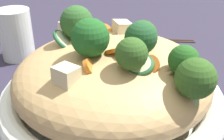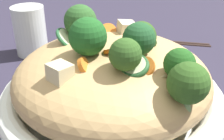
# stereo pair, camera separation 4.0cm
# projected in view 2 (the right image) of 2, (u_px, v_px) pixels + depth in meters

# --- Properties ---
(ground_plane) EXTENTS (3.00, 3.00, 0.00)m
(ground_plane) POSITION_uv_depth(u_px,v_px,m) (112.00, 114.00, 0.43)
(ground_plane) COLOR #2B2739
(serving_bowl) EXTENTS (0.33, 0.33, 0.05)m
(serving_bowl) POSITION_uv_depth(u_px,v_px,m) (112.00, 100.00, 0.42)
(serving_bowl) COLOR white
(serving_bowl) RESTS_ON ground_plane
(noodle_heap) EXTENTS (0.28, 0.28, 0.10)m
(noodle_heap) POSITION_uv_depth(u_px,v_px,m) (112.00, 76.00, 0.40)
(noodle_heap) COLOR tan
(noodle_heap) RESTS_ON serving_bowl
(broccoli_florets) EXTENTS (0.13, 0.24, 0.09)m
(broccoli_florets) POSITION_uv_depth(u_px,v_px,m) (124.00, 45.00, 0.35)
(broccoli_florets) COLOR #93B46E
(broccoli_florets) RESTS_ON serving_bowl
(carrot_coins) EXTENTS (0.15, 0.17, 0.03)m
(carrot_coins) POSITION_uv_depth(u_px,v_px,m) (127.00, 57.00, 0.36)
(carrot_coins) COLOR orange
(carrot_coins) RESTS_ON serving_bowl
(zucchini_slices) EXTENTS (0.11, 0.16, 0.04)m
(zucchini_slices) POSITION_uv_depth(u_px,v_px,m) (111.00, 48.00, 0.38)
(zucchini_slices) COLOR beige
(zucchini_slices) RESTS_ON serving_bowl
(chicken_chunks) EXTENTS (0.19, 0.13, 0.04)m
(chicken_chunks) POSITION_uv_depth(u_px,v_px,m) (89.00, 38.00, 0.42)
(chicken_chunks) COLOR beige
(chicken_chunks) RESTS_ON serving_bowl
(chopsticks_pair) EXTENTS (0.07, 0.20, 0.01)m
(chopsticks_pair) POSITION_uv_depth(u_px,v_px,m) (167.00, 41.00, 0.68)
(chopsticks_pair) COLOR black
(chopsticks_pair) RESTS_ON ground_plane
(drinking_glass) EXTENTS (0.07, 0.07, 0.11)m
(drinking_glass) POSITION_uv_depth(u_px,v_px,m) (30.00, 31.00, 0.61)
(drinking_glass) COLOR silver
(drinking_glass) RESTS_ON ground_plane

